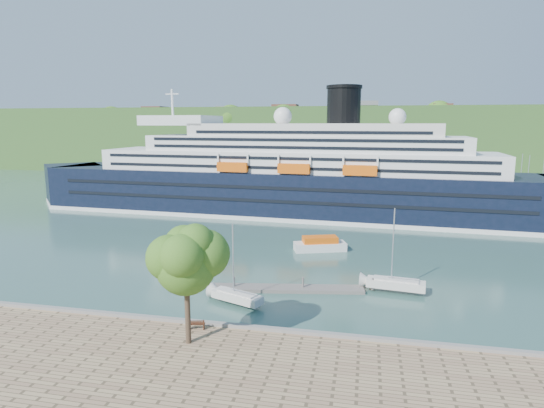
{
  "coord_description": "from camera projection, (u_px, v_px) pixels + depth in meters",
  "views": [
    {
      "loc": [
        10.85,
        -35.38,
        18.33
      ],
      "look_at": [
        -2.92,
        30.0,
        6.41
      ],
      "focal_mm": 30.0,
      "sensor_mm": 36.0,
      "label": 1
    }
  ],
  "objects": [
    {
      "name": "ground",
      "position": [
        234.0,
        337.0,
        39.5
      ],
      "size": [
        400.0,
        400.0,
        0.0
      ],
      "primitive_type": "plane",
      "color": "#2C4F46",
      "rests_on": "ground"
    },
    {
      "name": "cruise_ship",
      "position": [
        283.0,
        152.0,
        90.69
      ],
      "size": [
        113.96,
        22.9,
        25.42
      ],
      "primitive_type": null,
      "rotation": [
        0.0,
        0.0,
        -0.06
      ],
      "color": "black",
      "rests_on": "ground"
    },
    {
      "name": "floating_pontoon",
      "position": [
        286.0,
        289.0,
        50.49
      ],
      "size": [
        17.37,
        4.97,
        0.38
      ],
      "primitive_type": null,
      "rotation": [
        0.0,
        0.0,
        0.17
      ],
      "color": "slate",
      "rests_on": "ground"
    },
    {
      "name": "sailboat_white_near",
      "position": [
        237.0,
        267.0,
        45.85
      ],
      "size": [
        6.41,
        3.88,
        8.02
      ],
      "primitive_type": null,
      "rotation": [
        0.0,
        0.0,
        -0.37
      ],
      "color": "silver",
      "rests_on": "ground"
    },
    {
      "name": "sailboat_white_far",
      "position": [
        397.0,
        253.0,
        49.21
      ],
      "size": [
        7.1,
        2.79,
        8.93
      ],
      "primitive_type": null,
      "rotation": [
        0.0,
        0.0,
        -0.13
      ],
      "color": "silver",
      "rests_on": "ground"
    },
    {
      "name": "promenade_tree",
      "position": [
        187.0,
        279.0,
        35.44
      ],
      "size": [
        6.4,
        6.4,
        10.6
      ],
      "primitive_type": null,
      "color": "#315B18",
      "rests_on": "promenade"
    },
    {
      "name": "far_hillside",
      "position": [
        340.0,
        140.0,
        177.07
      ],
      "size": [
        400.0,
        50.0,
        24.0
      ],
      "primitive_type": "cube",
      "color": "#365C25",
      "rests_on": "ground"
    },
    {
      "name": "quay_coping",
      "position": [
        233.0,
        325.0,
        39.1
      ],
      "size": [
        220.0,
        0.5,
        0.3
      ],
      "primitive_type": "cube",
      "color": "slate",
      "rests_on": "promenade"
    },
    {
      "name": "tender_launch",
      "position": [
        320.0,
        244.0,
        66.12
      ],
      "size": [
        7.99,
        4.9,
        2.09
      ],
      "primitive_type": null,
      "rotation": [
        0.0,
        0.0,
        0.33
      ],
      "color": "#E45A0D",
      "rests_on": "ground"
    },
    {
      "name": "park_bench",
      "position": [
        196.0,
        324.0,
        38.68
      ],
      "size": [
        1.62,
        0.97,
        0.97
      ],
      "primitive_type": null,
      "rotation": [
        0.0,
        0.0,
        0.24
      ],
      "color": "#4B2715",
      "rests_on": "promenade"
    }
  ]
}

